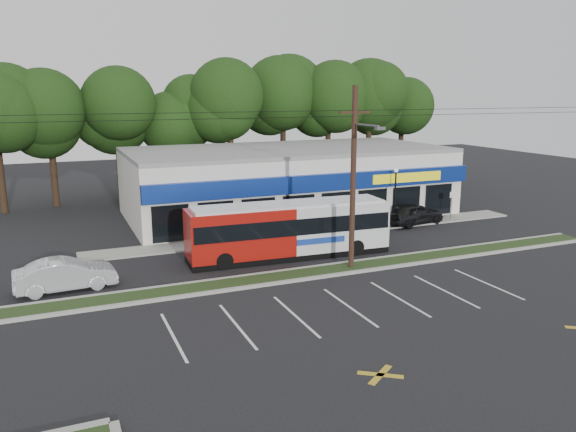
% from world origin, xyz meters
% --- Properties ---
extents(ground, '(120.00, 120.00, 0.00)m').
position_xyz_m(ground, '(0.00, 0.00, 0.00)').
color(ground, black).
rests_on(ground, ground).
extents(grass_strip, '(40.00, 1.60, 0.12)m').
position_xyz_m(grass_strip, '(0.00, 1.00, 0.06)').
color(grass_strip, '#203415').
rests_on(grass_strip, ground).
extents(curb_south, '(40.00, 0.25, 0.14)m').
position_xyz_m(curb_south, '(0.00, 0.15, 0.07)').
color(curb_south, '#9E9E93').
rests_on(curb_south, ground).
extents(curb_north, '(40.00, 0.25, 0.14)m').
position_xyz_m(curb_north, '(0.00, 1.85, 0.07)').
color(curb_north, '#9E9E93').
rests_on(curb_north, ground).
extents(sidewalk, '(32.00, 2.20, 0.10)m').
position_xyz_m(sidewalk, '(5.00, 9.00, 0.05)').
color(sidewalk, '#9E9E93').
rests_on(sidewalk, ground).
extents(strip_mall, '(25.00, 12.55, 5.30)m').
position_xyz_m(strip_mall, '(5.50, 15.91, 2.65)').
color(strip_mall, silver).
rests_on(strip_mall, ground).
extents(utility_pole, '(50.00, 2.77, 10.00)m').
position_xyz_m(utility_pole, '(2.83, 0.93, 5.41)').
color(utility_pole, black).
rests_on(utility_pole, ground).
extents(lamp_post, '(0.30, 0.30, 4.25)m').
position_xyz_m(lamp_post, '(11.00, 8.80, 2.67)').
color(lamp_post, black).
rests_on(lamp_post, ground).
extents(sign_post, '(0.45, 0.10, 2.23)m').
position_xyz_m(sign_post, '(16.00, 8.57, 1.56)').
color(sign_post, '#59595E').
rests_on(sign_post, ground).
extents(tree_line, '(46.76, 6.76, 11.83)m').
position_xyz_m(tree_line, '(4.00, 26.00, 8.42)').
color(tree_line, black).
rests_on(tree_line, ground).
extents(metrobus, '(12.28, 3.20, 3.27)m').
position_xyz_m(metrobus, '(0.75, 4.50, 1.73)').
color(metrobus, '#9B110B').
rests_on(metrobus, ground).
extents(car_dark, '(5.12, 2.83, 1.65)m').
position_xyz_m(car_dark, '(12.53, 8.50, 0.82)').
color(car_dark, black).
rests_on(car_dark, ground).
extents(car_silver, '(4.93, 2.00, 1.59)m').
position_xyz_m(car_silver, '(-11.75, 3.50, 0.80)').
color(car_silver, '#B8BAC1').
rests_on(car_silver, ground).
extents(pedestrian_a, '(0.74, 0.50, 1.97)m').
position_xyz_m(pedestrian_a, '(2.00, 7.69, 0.98)').
color(pedestrian_a, beige).
rests_on(pedestrian_a, ground).
extents(pedestrian_b, '(0.90, 0.84, 1.48)m').
position_xyz_m(pedestrian_b, '(4.84, 8.50, 0.74)').
color(pedestrian_b, beige).
rests_on(pedestrian_b, ground).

